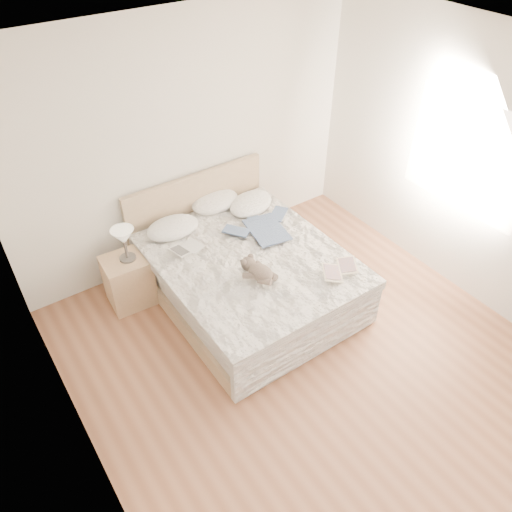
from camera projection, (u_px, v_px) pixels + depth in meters
name	position (u px, v px, depth m)	size (l,w,h in m)	color
floor	(317.00, 367.00, 4.65)	(4.00, 4.50, 0.00)	brown
ceiling	(353.00, 79.00, 2.93)	(4.00, 4.50, 0.00)	white
wall_back	(188.00, 144.00, 5.21)	(4.00, 0.02, 2.70)	silver
wall_left	(72.00, 380.00, 2.91)	(0.02, 4.50, 2.70)	silver
wall_right	(492.00, 179.00, 4.67)	(0.02, 4.50, 2.70)	silver
window	(467.00, 157.00, 4.79)	(0.02, 1.30, 1.10)	white
bed	(246.00, 273.00, 5.21)	(1.72, 2.14, 1.00)	tan
nightstand	(129.00, 281.00, 5.16)	(0.45, 0.40, 0.56)	tan
table_lamp	(124.00, 238.00, 4.83)	(0.30, 0.30, 0.36)	#48443E
pillow_left	(173.00, 228.00, 5.26)	(0.57, 0.40, 0.17)	white
pillow_middle	(215.00, 202.00, 5.65)	(0.58, 0.41, 0.17)	white
pillow_right	(251.00, 204.00, 5.62)	(0.57, 0.40, 0.17)	white
blouse	(267.00, 230.00, 5.25)	(0.55, 0.59, 0.02)	#36496C
photo_book	(187.00, 249.00, 5.00)	(0.30, 0.21, 0.02)	silver
childrens_book	(340.00, 270.00, 4.76)	(0.38, 0.26, 0.02)	#F6E7C4
teddy_bear	(260.00, 277.00, 4.65)	(0.23, 0.33, 0.17)	brown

